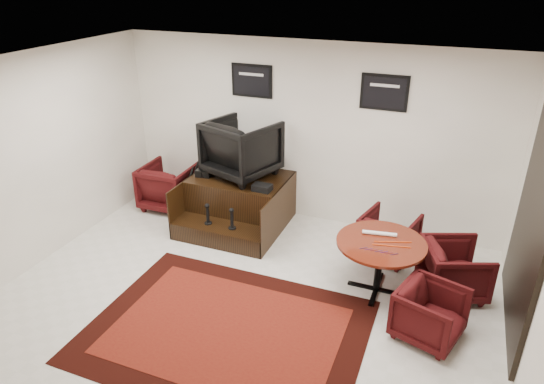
{
  "coord_description": "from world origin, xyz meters",
  "views": [
    {
      "loc": [
        2.1,
        -4.26,
        3.77
      ],
      "look_at": [
        0.06,
        0.9,
        1.14
      ],
      "focal_mm": 32.0,
      "sensor_mm": 36.0,
      "label": 1
    }
  ],
  "objects": [
    {
      "name": "ground",
      "position": [
        0.0,
        0.0,
        0.0
      ],
      "size": [
        6.0,
        6.0,
        0.0
      ],
      "primitive_type": "plane",
      "color": "silver",
      "rests_on": "ground"
    },
    {
      "name": "polish_kit",
      "position": [
        -0.39,
        1.63,
        0.81
      ],
      "size": [
        0.28,
        0.2,
        0.09
      ],
      "primitive_type": "cube",
      "rotation": [
        0.0,
        0.0,
        -0.03
      ],
      "color": "black",
      "rests_on": "shine_podium"
    },
    {
      "name": "umbrella_hooked",
      "position": [
        -1.78,
        1.96,
        0.47
      ],
      "size": [
        0.35,
        0.13,
        0.95
      ],
      "primitive_type": null,
      "color": "black",
      "rests_on": "ground"
    },
    {
      "name": "table_chair_corner",
      "position": [
        2.16,
        0.28,
        0.34
      ],
      "size": [
        0.79,
        0.82,
        0.68
      ],
      "primitive_type": "imported",
      "rotation": [
        0.0,
        0.0,
        1.27
      ],
      "color": "black",
      "rests_on": "ground"
    },
    {
      "name": "armchair_side",
      "position": [
        -2.23,
        1.97,
        0.42
      ],
      "size": [
        0.83,
        0.78,
        0.83
      ],
      "primitive_type": "imported",
      "rotation": [
        0.0,
        0.0,
        3.16
      ],
      "color": "black",
      "rests_on": "ground"
    },
    {
      "name": "table_clutter",
      "position": [
        1.57,
        0.85,
        0.72
      ],
      "size": [
        0.56,
        0.38,
        0.01
      ],
      "color": "#E33F0C",
      "rests_on": "meeting_table"
    },
    {
      "name": "umbrella_black",
      "position": [
        -1.75,
        1.76,
        0.47
      ],
      "size": [
        0.35,
        0.13,
        0.94
      ],
      "primitive_type": null,
      "color": "black",
      "rests_on": "ground"
    },
    {
      "name": "shoes_pair",
      "position": [
        -1.44,
        1.84,
        0.82
      ],
      "size": [
        0.27,
        0.32,
        0.11
      ],
      "color": "black",
      "rests_on": "shine_podium"
    },
    {
      "name": "shine_podium",
      "position": [
        -0.9,
        1.9,
        0.35
      ],
      "size": [
        1.49,
        1.53,
        0.77
      ],
      "color": "black",
      "rests_on": "ground"
    },
    {
      "name": "paper_roll",
      "position": [
        1.42,
        1.06,
        0.74
      ],
      "size": [
        0.42,
        0.12,
        0.05
      ],
      "primitive_type": "cylinder",
      "rotation": [
        0.0,
        1.57,
        0.17
      ],
      "color": "white",
      "rests_on": "meeting_table"
    },
    {
      "name": "meeting_table",
      "position": [
        1.48,
        0.92,
        0.62
      ],
      "size": [
        1.09,
        1.09,
        0.71
      ],
      "color": "#4F130B",
      "rests_on": "ground"
    },
    {
      "name": "shine_chair",
      "position": [
        -0.9,
        2.05,
        1.25
      ],
      "size": [
        1.18,
        1.15,
        0.97
      ],
      "primitive_type": "imported",
      "rotation": [
        0.0,
        0.0,
        2.81
      ],
      "color": "black",
      "rests_on": "shine_podium"
    },
    {
      "name": "table_chair_back",
      "position": [
        1.46,
        1.77,
        0.36
      ],
      "size": [
        0.84,
        0.81,
        0.72
      ],
      "primitive_type": "imported",
      "rotation": [
        0.0,
        0.0,
        2.89
      ],
      "color": "black",
      "rests_on": "ground"
    },
    {
      "name": "area_rug",
      "position": [
        0.04,
        -0.47,
        0.01
      ],
      "size": [
        3.06,
        2.29,
        0.01
      ],
      "color": "black",
      "rests_on": "ground"
    },
    {
      "name": "room_shell",
      "position": [
        0.41,
        0.12,
        1.79
      ],
      "size": [
        6.02,
        5.02,
        2.81
      ],
      "color": "white",
      "rests_on": "ground"
    },
    {
      "name": "table_chair_window",
      "position": [
        2.36,
        1.23,
        0.37
      ],
      "size": [
        0.89,
        0.92,
        0.75
      ],
      "primitive_type": "imported",
      "rotation": [
        0.0,
        0.0,
        1.94
      ],
      "color": "black",
      "rests_on": "ground"
    }
  ]
}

